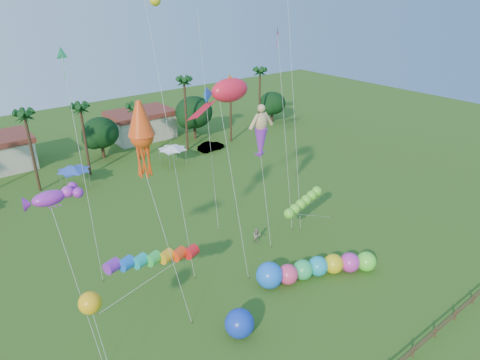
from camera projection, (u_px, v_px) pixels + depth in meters
ground at (320, 328)px, 33.04m from camera, size 160.00×160.00×0.00m
tree_line at (119, 129)px, 64.67m from camera, size 69.46×8.91×11.00m
buildings_row at (64, 142)px, 66.14m from camera, size 35.00×7.00×4.00m
tent_row at (75, 170)px, 54.43m from camera, size 31.00×4.00×0.60m
car_b at (211, 146)px, 68.33m from camera, size 4.38×1.74×1.42m
spectator_b at (257, 236)px, 43.61m from camera, size 1.02×0.98×1.66m
caterpillar_inflatable at (312, 269)px, 38.32m from camera, size 11.07×6.23×2.35m
blue_ball at (239, 323)px, 31.92m from camera, size 2.23×2.23×2.23m
rainbow_tube at (172, 260)px, 35.00m from camera, size 9.85×2.92×4.15m
green_worm at (289, 214)px, 43.02m from camera, size 10.37×1.34×3.83m
orange_ball_kite at (90, 303)px, 26.82m from camera, size 1.63×2.68×6.69m
merman_kite at (261, 135)px, 41.77m from camera, size 2.41×4.17×13.39m
fish_kite at (230, 90)px, 36.54m from camera, size 5.77×6.82×17.11m
squid_kite at (142, 137)px, 30.76m from camera, size 2.32×5.99×16.96m
lobster_kite at (49, 198)px, 27.60m from camera, size 4.12×5.99×12.29m
delta_kite_red at (278, 37)px, 41.88m from camera, size 1.57×4.96×20.56m
delta_kite_green at (63, 59)px, 34.03m from camera, size 1.65×4.73×19.73m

